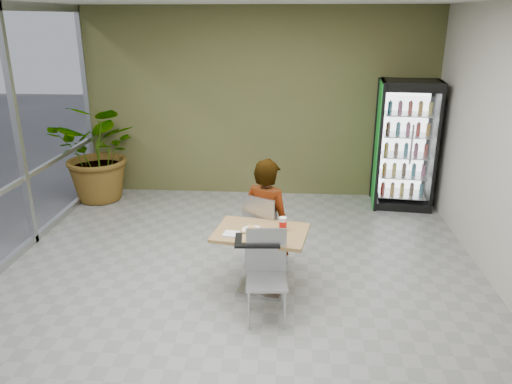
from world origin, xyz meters
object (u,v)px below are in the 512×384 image
(chair_near, at_px, (266,267))
(soda_cup, at_px, (283,224))
(dining_table, at_px, (261,248))
(potted_plant, at_px, (101,152))
(seated_woman, at_px, (267,226))
(chair_far, at_px, (263,227))
(beverage_fridge, at_px, (406,145))
(cafeteria_tray, at_px, (257,240))

(chair_near, relative_size, soda_cup, 6.16)
(chair_near, distance_m, soda_cup, 0.61)
(dining_table, relative_size, soda_cup, 7.21)
(soda_cup, height_order, potted_plant, potted_plant)
(chair_near, bearing_deg, seated_woman, 88.38)
(potted_plant, bearing_deg, chair_far, -39.19)
(dining_table, bearing_deg, potted_plant, 135.36)
(seated_woman, bearing_deg, chair_near, 120.23)
(beverage_fridge, xyz_separation_m, potted_plant, (-5.08, -0.10, -0.19))
(chair_far, xyz_separation_m, soda_cup, (0.26, -0.47, 0.24))
(dining_table, xyz_separation_m, cafeteria_tray, (-0.02, -0.28, 0.23))
(dining_table, relative_size, potted_plant, 0.66)
(chair_near, xyz_separation_m, cafeteria_tray, (-0.11, 0.21, 0.21))
(chair_far, bearing_deg, chair_near, 123.09)
(chair_near, bearing_deg, potted_plant, 127.12)
(chair_far, bearing_deg, seated_woman, -110.74)
(dining_table, xyz_separation_m, soda_cup, (0.24, 0.04, 0.29))
(soda_cup, xyz_separation_m, cafeteria_tray, (-0.26, -0.32, -0.06))
(chair_near, relative_size, beverage_fridge, 0.46)
(soda_cup, relative_size, potted_plant, 0.09)
(seated_woman, height_order, potted_plant, potted_plant)
(cafeteria_tray, bearing_deg, soda_cup, 50.58)
(chair_far, relative_size, cafeteria_tray, 2.10)
(soda_cup, height_order, beverage_fridge, beverage_fridge)
(chair_far, distance_m, cafeteria_tray, 0.81)
(dining_table, distance_m, chair_far, 0.51)
(soda_cup, height_order, cafeteria_tray, soda_cup)
(cafeteria_tray, distance_m, beverage_fridge, 3.93)
(seated_woman, relative_size, cafeteria_tray, 3.65)
(seated_woman, distance_m, cafeteria_tray, 0.86)
(cafeteria_tray, relative_size, beverage_fridge, 0.23)
(chair_far, xyz_separation_m, potted_plant, (-2.90, 2.36, 0.26))
(chair_near, bearing_deg, dining_table, 95.75)
(dining_table, xyz_separation_m, seated_woman, (0.03, 0.56, 0.03))
(soda_cup, bearing_deg, cafeteria_tray, -129.42)
(soda_cup, distance_m, cafeteria_tray, 0.42)
(soda_cup, relative_size, beverage_fridge, 0.07)
(chair_near, bearing_deg, chair_far, 91.24)
(chair_near, xyz_separation_m, beverage_fridge, (2.08, 3.47, 0.48))
(cafeteria_tray, bearing_deg, seated_woman, 86.23)
(beverage_fridge, bearing_deg, cafeteria_tray, -118.17)
(potted_plant, bearing_deg, seated_woman, -38.22)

